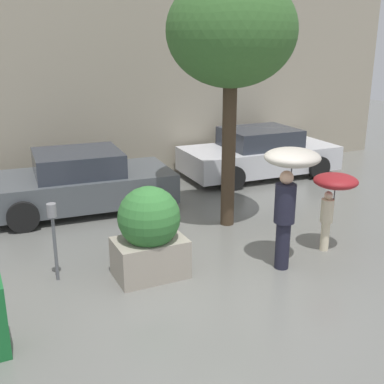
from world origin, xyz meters
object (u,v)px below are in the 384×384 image
Objects in this scene: planter_box at (149,232)px; parking_meter at (53,226)px; parked_car_far at (259,154)px; parked_car_near at (79,183)px; street_tree at (231,33)px; person_adult at (289,179)px; person_child at (334,189)px.

parking_meter is (-1.31, 0.48, 0.16)m from planter_box.
parked_car_far is 3.40× the size of parking_meter.
street_tree reaches higher than parked_car_near.
person_adult reaches higher than parked_car_near.
person_adult is at bearing -146.73° from parked_car_near.
person_adult is 1.12m from person_child.
parking_meter is (-1.07, -3.07, 0.29)m from parked_car_near.
street_tree is (-0.97, 1.84, 2.48)m from person_child.
planter_box is at bearing -171.85° from parked_car_near.
parked_car_far is at bearing -78.46° from parked_car_near.
person_adult reaches higher than person_child.
person_child is 5.24m from parked_car_near.
parked_car_near is at bearing 93.35° from person_adult.
parked_car_near is 4.98m from parked_car_far.
planter_box reaches higher than parked_car_near.
person_adult is 0.46× the size of parked_car_far.
person_adult is at bearing -16.30° from planter_box.
planter_box is 0.34× the size of parked_car_far.
planter_box is at bearing -160.52° from person_child.
parked_car_far is (2.63, 4.79, -0.87)m from person_adult.
parked_car_far is at bearing 47.56° from street_tree.
person_adult is at bearing -143.48° from person_child.
person_adult reaches higher than planter_box.
parking_meter is (-4.43, 0.92, -0.23)m from person_child.
street_tree is at bearing 61.81° from person_adult.
person_adult is (2.06, -0.60, 0.73)m from planter_box.
parked_car_near is 3.30× the size of parking_meter.
planter_box is 1.17× the size of parking_meter.
parked_car_near is 0.97× the size of parked_car_far.
planter_box reaches higher than parked_car_far.
parking_meter is (-3.47, -0.93, -2.70)m from street_tree.
street_tree reaches higher than planter_box.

